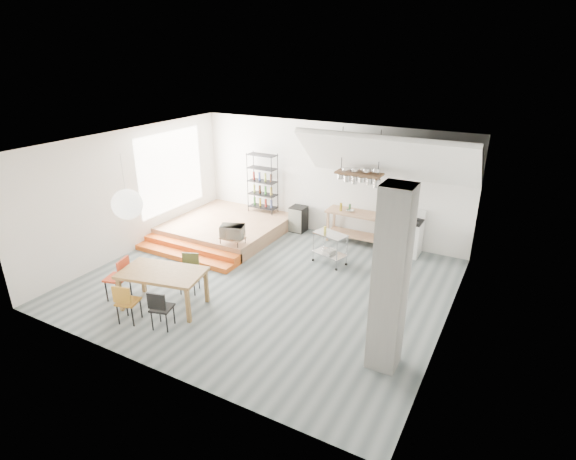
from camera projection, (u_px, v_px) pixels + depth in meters
The scene contains 26 objects.
floor at pixel (264, 282), 10.41m from camera, with size 8.00×8.00×0.00m, color #505A5D.
wall_back at pixel (328, 180), 12.66m from camera, with size 8.00×0.04×3.20m, color silver.
wall_left at pixel (131, 192), 11.60m from camera, with size 0.04×7.00×3.20m, color silver.
wall_right at pixel (453, 255), 8.03m from camera, with size 0.04×7.00×3.20m, color silver.
ceiling at pixel (261, 145), 9.21m from camera, with size 8.00×7.00×0.02m, color white.
slope_ceiling at pixel (387, 157), 11.01m from camera, with size 4.40×1.80×0.15m, color white.
window_pane at pixel (171, 171), 12.73m from camera, with size 0.02×2.50×2.20m, color white.
platform at pixel (227, 227), 13.08m from camera, with size 3.00×3.00×0.40m, color #9E704F.
step_lower at pixel (183, 256), 11.54m from camera, with size 3.00×0.35×0.13m, color #D75919.
step_upper at pixel (191, 249), 11.80m from camera, with size 3.00×0.35×0.27m, color #D75919.
concrete_column at pixel (390, 281), 7.13m from camera, with size 0.50×0.50×3.20m, color gray.
kitchen_counter at pixel (359, 222), 12.25m from camera, with size 1.80×0.60×0.91m.
stove at pixel (409, 237), 11.69m from camera, with size 0.60×0.60×1.18m.
pot_rack at pixel (360, 176), 11.55m from camera, with size 1.20×0.50×1.43m.
wire_shelving at pixel (263, 182), 13.41m from camera, with size 0.88×0.38×1.80m.
microwave_shelf at pixel (233, 238), 11.44m from camera, with size 0.60×0.40×0.16m.
paper_lantern at pixel (127, 204), 8.79m from camera, with size 0.60×0.60×0.60m, color white.
dining_table at pixel (162, 275), 9.18m from camera, with size 1.87×1.31×0.81m.
chair_mustard at pixel (126, 300), 8.68m from camera, with size 0.48×0.48×0.86m.
chair_black at pixel (160, 307), 8.49m from camera, with size 0.47×0.47×0.83m.
chair_olive at pixel (190, 269), 9.89m from camera, with size 0.51×0.51×0.86m.
chair_red at pixel (120, 275), 9.51m from camera, with size 0.54×0.54×0.96m.
rolling_cart at pixel (330, 244), 11.13m from camera, with size 0.91×0.66×0.81m.
mini_fridge at pixel (298, 219), 13.22m from camera, with size 0.44×0.44×0.75m, color black.
microwave at pixel (232, 231), 11.37m from camera, with size 0.59×0.40×0.33m, color beige.
bowl at pixel (350, 211), 12.20m from camera, with size 0.21×0.21×0.05m, color silver.
Camera 1 is at (4.90, -7.81, 5.03)m, focal length 28.00 mm.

